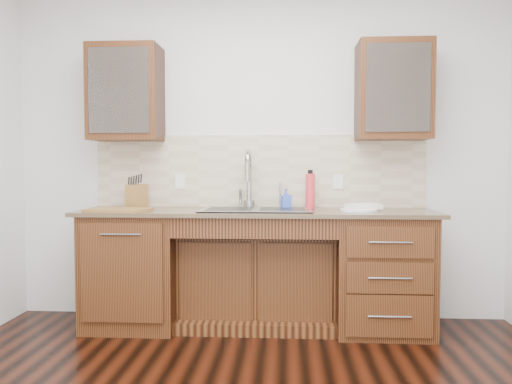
# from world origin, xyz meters

# --- Properties ---
(wall_back) EXTENTS (4.00, 0.10, 2.70)m
(wall_back) POSITION_xyz_m (0.00, 1.80, 1.35)
(wall_back) COLOR white
(wall_back) RESTS_ON ground
(wall_front) EXTENTS (4.00, 0.10, 2.70)m
(wall_front) POSITION_xyz_m (0.00, -1.80, 1.35)
(wall_front) COLOR white
(wall_front) RESTS_ON ground
(base_cabinet_left) EXTENTS (0.70, 0.62, 0.88)m
(base_cabinet_left) POSITION_xyz_m (-0.95, 1.44, 0.44)
(base_cabinet_left) COLOR #593014
(base_cabinet_left) RESTS_ON ground
(base_cabinet_center) EXTENTS (1.20, 0.44, 0.70)m
(base_cabinet_center) POSITION_xyz_m (0.00, 1.53, 0.35)
(base_cabinet_center) COLOR #593014
(base_cabinet_center) RESTS_ON ground
(base_cabinet_right) EXTENTS (0.70, 0.62, 0.88)m
(base_cabinet_right) POSITION_xyz_m (0.95, 1.44, 0.44)
(base_cabinet_right) COLOR #593014
(base_cabinet_right) RESTS_ON ground
(countertop) EXTENTS (2.70, 0.65, 0.03)m
(countertop) POSITION_xyz_m (0.00, 1.43, 0.90)
(countertop) COLOR #84705B
(countertop) RESTS_ON base_cabinet_left
(backsplash) EXTENTS (2.70, 0.02, 0.59)m
(backsplash) POSITION_xyz_m (0.00, 1.74, 1.21)
(backsplash) COLOR beige
(backsplash) RESTS_ON wall_back
(sink) EXTENTS (0.84, 0.46, 0.19)m
(sink) POSITION_xyz_m (0.00, 1.41, 0.83)
(sink) COLOR #9E9EA5
(sink) RESTS_ON countertop
(faucet) EXTENTS (0.04, 0.04, 0.40)m
(faucet) POSITION_xyz_m (-0.07, 1.64, 1.11)
(faucet) COLOR #999993
(faucet) RESTS_ON countertop
(filter_tap) EXTENTS (0.02, 0.02, 0.24)m
(filter_tap) POSITION_xyz_m (0.18, 1.65, 1.03)
(filter_tap) COLOR #999993
(filter_tap) RESTS_ON countertop
(upper_cabinet_left) EXTENTS (0.55, 0.34, 0.75)m
(upper_cabinet_left) POSITION_xyz_m (-1.05, 1.58, 1.83)
(upper_cabinet_left) COLOR #593014
(upper_cabinet_left) RESTS_ON wall_back
(upper_cabinet_right) EXTENTS (0.55, 0.34, 0.75)m
(upper_cabinet_right) POSITION_xyz_m (1.05, 1.58, 1.83)
(upper_cabinet_right) COLOR #593014
(upper_cabinet_right) RESTS_ON wall_back
(outlet_left) EXTENTS (0.08, 0.01, 0.12)m
(outlet_left) POSITION_xyz_m (-0.65, 1.73, 1.12)
(outlet_left) COLOR white
(outlet_left) RESTS_ON backsplash
(outlet_right) EXTENTS (0.08, 0.01, 0.12)m
(outlet_right) POSITION_xyz_m (0.65, 1.73, 1.12)
(outlet_right) COLOR white
(outlet_right) RESTS_ON backsplash
(soap_bottle) EXTENTS (0.09, 0.09, 0.16)m
(soap_bottle) POSITION_xyz_m (0.23, 1.58, 0.99)
(soap_bottle) COLOR blue
(soap_bottle) RESTS_ON countertop
(water_bottle) EXTENTS (0.10, 0.10, 0.28)m
(water_bottle) POSITION_xyz_m (0.42, 1.62, 1.05)
(water_bottle) COLOR red
(water_bottle) RESTS_ON countertop
(plate) EXTENTS (0.28, 0.28, 0.02)m
(plate) POSITION_xyz_m (0.77, 1.41, 0.92)
(plate) COLOR white
(plate) RESTS_ON countertop
(dish_towel) EXTENTS (0.28, 0.23, 0.04)m
(dish_towel) POSITION_xyz_m (0.81, 1.43, 0.94)
(dish_towel) COLOR white
(dish_towel) RESTS_ON plate
(knife_block) EXTENTS (0.15, 0.19, 0.19)m
(knife_block) POSITION_xyz_m (-0.97, 1.57, 1.00)
(knife_block) COLOR olive
(knife_block) RESTS_ON countertop
(cutting_board) EXTENTS (0.48, 0.38, 0.02)m
(cutting_board) POSITION_xyz_m (-1.02, 1.29, 0.92)
(cutting_board) COLOR olive
(cutting_board) RESTS_ON countertop
(cup_left_a) EXTENTS (0.13, 0.13, 0.10)m
(cup_left_a) POSITION_xyz_m (-1.15, 1.58, 1.77)
(cup_left_a) COLOR white
(cup_left_a) RESTS_ON upper_cabinet_left
(cup_left_b) EXTENTS (0.12, 0.12, 0.09)m
(cup_left_b) POSITION_xyz_m (-1.01, 1.58, 1.77)
(cup_left_b) COLOR white
(cup_left_b) RESTS_ON upper_cabinet_left
(cup_right_a) EXTENTS (0.18, 0.18, 0.11)m
(cup_right_a) POSITION_xyz_m (0.90, 1.58, 1.78)
(cup_right_a) COLOR white
(cup_right_a) RESTS_ON upper_cabinet_right
(cup_right_b) EXTENTS (0.10, 0.10, 0.09)m
(cup_right_b) POSITION_xyz_m (1.16, 1.58, 1.77)
(cup_right_b) COLOR white
(cup_right_b) RESTS_ON upper_cabinet_right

